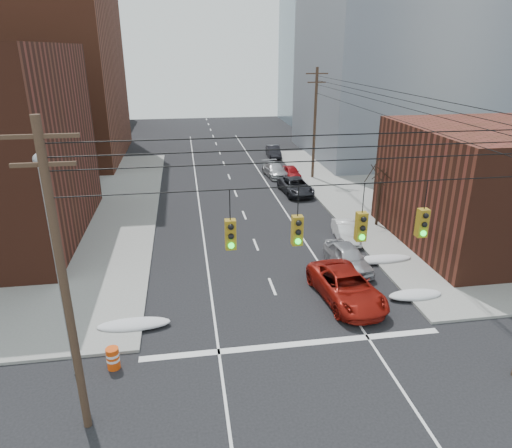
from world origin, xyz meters
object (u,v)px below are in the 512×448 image
object	(u,v)px
parked_car_a	(348,257)
construction_barrel	(113,358)
lot_car_c	(16,216)
parked_car_b	(346,232)
parked_car_d	(275,170)
parked_car_f	(273,152)
lot_car_b	(64,199)
red_pickup	(346,287)
parked_car_c	(296,186)
parked_car_e	(291,172)
lot_car_a	(39,238)
lot_car_d	(13,221)

from	to	relation	value
parked_car_a	construction_barrel	world-z (taller)	parked_car_a
lot_car_c	construction_barrel	xyz separation A→B (m)	(9.33, -17.99, -0.39)
parked_car_a	parked_car_b	bearing A→B (deg)	66.11
parked_car_d	parked_car_f	world-z (taller)	parked_car_f
lot_car_b	red_pickup	bearing A→B (deg)	-124.83
parked_car_d	parked_car_f	distance (m)	9.07
parked_car_c	construction_barrel	bearing A→B (deg)	-124.45
parked_car_c	parked_car_e	bearing A→B (deg)	76.89
parked_car_b	lot_car_a	bearing A→B (deg)	-177.47
parked_car_a	lot_car_a	world-z (taller)	lot_car_a
parked_car_c	parked_car_e	distance (m)	5.59
lot_car_b	construction_barrel	bearing A→B (deg)	-152.97
red_pickup	parked_car_b	world-z (taller)	red_pickup
lot_car_b	parked_car_b	bearing A→B (deg)	-106.07
parked_car_d	lot_car_a	bearing A→B (deg)	-145.31
parked_car_e	lot_car_b	xyz separation A→B (m)	(-21.19, -6.46, 0.17)
red_pickup	parked_car_b	bearing A→B (deg)	64.44
lot_car_c	construction_barrel	world-z (taller)	lot_car_c
red_pickup	parked_car_e	world-z (taller)	red_pickup
parked_car_f	lot_car_c	xyz separation A→B (m)	(-23.71, -20.29, 0.19)
parked_car_d	construction_barrel	distance (m)	32.02
lot_car_b	lot_car_c	bearing A→B (deg)	157.82
parked_car_e	lot_car_c	world-z (taller)	lot_car_c
parked_car_c	lot_car_d	size ratio (longest dim) A/B	1.37
parked_car_e	parked_car_f	bearing A→B (deg)	87.76
construction_barrel	lot_car_a	bearing A→B (deg)	115.93
parked_car_b	lot_car_c	bearing A→B (deg)	171.87
parked_car_d	lot_car_b	distance (m)	20.92
red_pickup	lot_car_a	bearing A→B (deg)	146.28
parked_car_e	lot_car_c	size ratio (longest dim) A/B	0.71
parked_car_c	parked_car_a	bearing A→B (deg)	-95.98
red_pickup	parked_car_d	bearing A→B (deg)	81.19
parked_car_a	parked_car_e	distance (m)	21.09
parked_car_c	lot_car_b	size ratio (longest dim) A/B	1.14
parked_car_b	construction_barrel	xyz separation A→B (m)	(-14.38, -11.72, -0.14)
parked_car_c	parked_car_f	size ratio (longest dim) A/B	1.22
parked_car_f	lot_car_b	bearing A→B (deg)	-139.64
red_pickup	construction_barrel	size ratio (longest dim) A/B	5.93
lot_car_c	construction_barrel	bearing A→B (deg)	-128.50
lot_car_d	red_pickup	bearing A→B (deg)	-125.96
red_pickup	parked_car_e	xyz separation A→B (m)	(2.78, 24.66, -0.19)
lot_car_d	parked_car_f	bearing A→B (deg)	-51.75
parked_car_c	construction_barrel	distance (m)	26.63
lot_car_a	lot_car_c	xyz separation A→B (m)	(-2.90, 4.76, -0.03)
parked_car_d	lot_car_a	size ratio (longest dim) A/B	1.01
parked_car_a	lot_car_b	distance (m)	24.57
parked_car_d	construction_barrel	xyz separation A→B (m)	(-12.78, -29.36, -0.18)
parked_car_a	lot_car_b	bearing A→B (deg)	137.96
parked_car_a	parked_car_f	xyz separation A→B (m)	(1.42, 30.85, -0.05)
parked_car_a	lot_car_b	size ratio (longest dim) A/B	0.97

